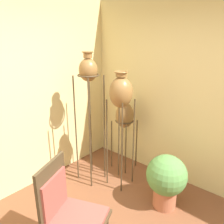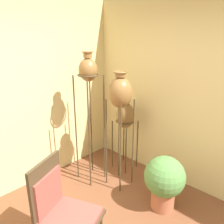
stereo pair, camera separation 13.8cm
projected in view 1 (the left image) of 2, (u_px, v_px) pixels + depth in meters
name	position (u px, v px, depth m)	size (l,w,h in m)	color
wall_right	(211.00, 98.00, 2.84)	(0.06, 7.85, 2.70)	beige
vase_stand_tall	(88.00, 76.00, 2.96)	(0.32, 0.32, 1.94)	#473823
vase_stand_medium	(121.00, 94.00, 2.91)	(0.32, 0.32, 1.69)	#473823
vase_stand_short	(125.00, 116.00, 3.49)	(0.32, 0.32, 1.20)	#473823
chair	(68.00, 209.00, 2.00)	(0.62, 0.65, 1.06)	#473823
potted_plant	(166.00, 178.00, 2.75)	(0.51, 0.51, 0.72)	#B26647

